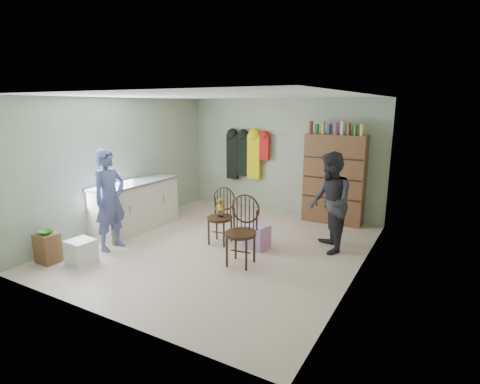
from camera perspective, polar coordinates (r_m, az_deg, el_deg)
The scene contains 13 objects.
ground_plane at distance 6.47m, azimuth -2.83°, elevation -8.32°, with size 5.00×5.00×0.00m, color beige.
room_walls at distance 6.53m, azimuth -0.48°, elevation 6.20°, with size 5.00×5.00×5.00m.
counter at distance 7.50m, azimuth -15.58°, elevation -1.98°, with size 0.64×1.86×0.94m.
stool at distance 6.49m, azimuth -27.25°, elevation -7.60°, with size 0.32×0.28×0.46m, color brown.
bowl at distance 6.41m, azimuth -27.49°, elevation -5.47°, with size 0.20×0.20×0.05m, color green.
plastic_tub at distance 6.29m, azimuth -23.04°, elevation -8.30°, with size 0.38×0.36×0.36m, color white.
chair_front at distance 6.50m, azimuth -2.88°, elevation -3.15°, with size 0.48×0.48×0.98m.
chair_far at distance 5.64m, azimuth 0.35°, elevation -5.46°, with size 0.52×0.52×1.06m.
striped_bag at distance 6.34m, azimuth 2.56°, elevation -6.79°, with size 0.39×0.30×0.41m, color pink.
person_left at distance 6.51m, azimuth -19.25°, elevation -1.15°, with size 0.61×0.40×1.68m, color #4E578F.
person_right at distance 6.23m, azimuth 13.54°, elevation -1.58°, with size 0.80×0.62×1.65m, color #2D2B33.
dresser at distance 7.78m, azimuth 14.17°, elevation 1.98°, with size 1.20×0.39×2.07m.
coat_rack at distance 8.57m, azimuth 0.90°, elevation 5.65°, with size 1.42×0.12×1.09m.
Camera 1 is at (3.24, -5.08, 2.36)m, focal length 28.00 mm.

